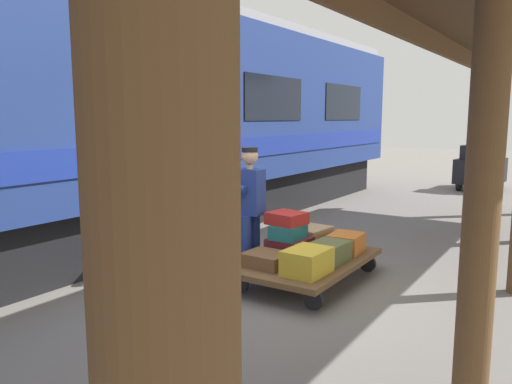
# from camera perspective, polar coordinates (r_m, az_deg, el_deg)

# --- Properties ---
(ground_plane) EXTENTS (60.00, 60.00, 0.00)m
(ground_plane) POSITION_cam_1_polar(r_m,az_deg,el_deg) (6.14, 3.89, -11.38)
(ground_plane) COLOR slate
(train_car) EXTENTS (3.03, 18.79, 4.00)m
(train_car) POSITION_cam_1_polar(r_m,az_deg,el_deg) (8.25, -19.29, 7.86)
(train_car) COLOR navy
(train_car) RESTS_ON ground_plane
(luggage_cart) EXTENTS (1.22, 2.04, 0.30)m
(luggage_cart) POSITION_cam_1_polar(r_m,az_deg,el_deg) (6.47, 5.97, -7.94)
(luggage_cart) COLOR brown
(luggage_cart) RESTS_ON ground_plane
(suitcase_maroon_trunk) EXTENTS (0.48, 0.51, 0.23)m
(suitcase_maroon_trunk) POSITION_cam_1_polar(r_m,az_deg,el_deg) (6.56, 3.84, -6.25)
(suitcase_maroon_trunk) COLOR maroon
(suitcase_maroon_trunk) RESTS_ON luggage_cart
(suitcase_yellow_case) EXTENTS (0.44, 0.57, 0.29)m
(suitcase_yellow_case) POSITION_cam_1_polar(r_m,az_deg,el_deg) (5.82, 5.86, -7.88)
(suitcase_yellow_case) COLOR gold
(suitcase_yellow_case) RESTS_ON luggage_cart
(suitcase_orange_carryall) EXTENTS (0.43, 0.52, 0.25)m
(suitcase_orange_carryall) POSITION_cam_1_polar(r_m,az_deg,el_deg) (6.81, 10.24, -5.74)
(suitcase_orange_carryall) COLOR #CC6B23
(suitcase_orange_carryall) RESTS_ON luggage_cart
(suitcase_tan_vintage) EXTENTS (0.53, 0.59, 0.27)m
(suitcase_tan_vintage) POSITION_cam_1_polar(r_m,az_deg,el_deg) (7.03, 6.10, -5.09)
(suitcase_tan_vintage) COLOR tan
(suitcase_tan_vintage) RESTS_ON luggage_cart
(suitcase_brown_leather) EXTENTS (0.53, 0.46, 0.17)m
(suitcase_brown_leather) POSITION_cam_1_polar(r_m,az_deg,el_deg) (6.10, 1.22, -7.69)
(suitcase_brown_leather) COLOR brown
(suitcase_brown_leather) RESTS_ON luggage_cart
(suitcase_olive_duffel) EXTENTS (0.42, 0.58, 0.25)m
(suitcase_olive_duffel) POSITION_cam_1_polar(r_m,az_deg,el_deg) (6.31, 8.22, -6.83)
(suitcase_olive_duffel) COLOR brown
(suitcase_olive_duffel) RESTS_ON luggage_cart
(suitcase_teal_softside) EXTENTS (0.37, 0.45, 0.18)m
(suitcase_teal_softside) POSITION_cam_1_polar(r_m,az_deg,el_deg) (6.47, 3.69, -4.54)
(suitcase_teal_softside) COLOR #1E666B
(suitcase_teal_softside) RESTS_ON suitcase_maroon_trunk
(suitcase_red_plastic) EXTENTS (0.50, 0.47, 0.16)m
(suitcase_red_plastic) POSITION_cam_1_polar(r_m,az_deg,el_deg) (6.47, 3.53, -3.00)
(suitcase_red_plastic) COLOR #AD231E
(suitcase_red_plastic) RESTS_ON suitcase_teal_softside
(porter_in_overalls) EXTENTS (0.67, 0.43, 1.70)m
(porter_in_overalls) POSITION_cam_1_polar(r_m,az_deg,el_deg) (6.59, -0.85, -1.64)
(porter_in_overalls) COLOR navy
(porter_in_overalls) RESTS_ON ground_plane
(porter_by_door) EXTENTS (0.74, 0.63, 1.70)m
(porter_by_door) POSITION_cam_1_polar(r_m,az_deg,el_deg) (6.84, -7.80, -1.34)
(porter_by_door) COLOR #332D28
(porter_by_door) RESTS_ON ground_plane
(baggage_tug) EXTENTS (1.23, 1.78, 1.30)m
(baggage_tug) POSITION_cam_1_polar(r_m,az_deg,el_deg) (15.90, 24.22, 2.49)
(baggage_tug) COLOR black
(baggage_tug) RESTS_ON ground_plane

